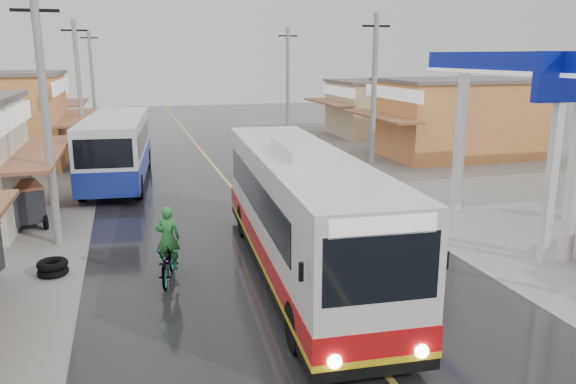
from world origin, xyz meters
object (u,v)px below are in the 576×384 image
(tricycle_far, at_px, (22,202))
(tyre_stack, at_px, (53,268))
(coach_bus, at_px, (301,212))
(cyclist, at_px, (168,256))
(second_bus, at_px, (117,148))

(tricycle_far, bearing_deg, tyre_stack, -91.43)
(coach_bus, bearing_deg, cyclist, 176.32)
(cyclist, height_order, tyre_stack, cyclist)
(tricycle_far, bearing_deg, second_bus, 45.24)
(second_bus, xyz_separation_m, cyclist, (1.38, -13.04, -1.02))
(tricycle_far, xyz_separation_m, tyre_stack, (1.53, -5.29, -0.68))
(cyclist, distance_m, tricycle_far, 8.11)
(coach_bus, distance_m, cyclist, 3.85)
(second_bus, distance_m, tricycle_far, 7.26)
(second_bus, distance_m, cyclist, 13.15)
(coach_bus, distance_m, tricycle_far, 10.99)
(tricycle_far, distance_m, tyre_stack, 5.55)
(second_bus, height_order, tricycle_far, second_bus)
(second_bus, xyz_separation_m, tyre_stack, (-1.77, -11.70, -1.51))
(coach_bus, relative_size, tricycle_far, 5.55)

